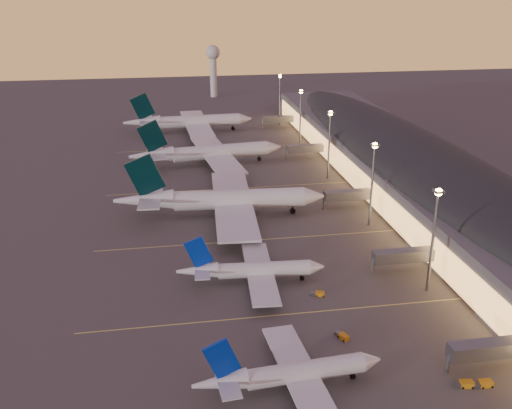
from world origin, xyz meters
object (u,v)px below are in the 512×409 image
at_px(airliner_narrow_north, 251,270).
at_px(airliner_wide_far, 189,122).
at_px(radar_tower, 213,62).
at_px(baggage_tug_c, 318,294).
at_px(airliner_wide_mid, 208,153).
at_px(baggage_tug_d, 342,336).
at_px(baggage_tug_b, 483,384).
at_px(airliner_narrow_south, 290,374).
at_px(airliner_wide_near, 221,200).
at_px(baggage_tug_a, 464,384).

xyz_separation_m(airliner_narrow_north, airliner_wide_far, (-6.38, 155.78, 1.85)).
height_order(radar_tower, baggage_tug_c, radar_tower).
xyz_separation_m(airliner_wide_mid, baggage_tug_d, (16.88, -125.39, -4.68)).
height_order(airliner_wide_far, baggage_tug_b, airliner_wide_far).
distance_m(airliner_wide_mid, baggage_tug_d, 126.61).
relative_size(airliner_narrow_south, radar_tower, 1.09).
distance_m(airliner_wide_far, baggage_tug_d, 183.42).
xyz_separation_m(airliner_narrow_south, baggage_tug_b, (34.98, -5.16, -2.76)).
relative_size(airliner_wide_near, baggage_tug_a, 17.14).
bearing_deg(airliner_wide_mid, baggage_tug_d, -89.21).
bearing_deg(baggage_tug_a, baggage_tug_d, 141.85).
height_order(airliner_wide_far, baggage_tug_c, airliner_wide_far).
height_order(airliner_narrow_south, baggage_tug_b, airliner_narrow_south).
relative_size(airliner_wide_near, airliner_wide_far, 1.04).
height_order(airliner_narrow_north, radar_tower, radar_tower).
xyz_separation_m(airliner_wide_mid, baggage_tug_b, (37.60, -144.28, -4.63)).
bearing_deg(airliner_narrow_south, airliner_wide_mid, 86.87).
height_order(radar_tower, baggage_tug_b, radar_tower).
bearing_deg(airliner_narrow_north, airliner_wide_far, 96.18).
bearing_deg(airliner_narrow_north, baggage_tug_d, -56.68).
bearing_deg(baggage_tug_b, airliner_wide_mid, 105.54).
bearing_deg(baggage_tug_d, airliner_wide_far, 162.41).
xyz_separation_m(baggage_tug_a, baggage_tug_c, (-17.59, 35.95, -0.06)).
distance_m(airliner_wide_mid, baggage_tug_c, 109.16).
distance_m(airliner_narrow_north, baggage_tug_b, 57.63).
bearing_deg(airliner_narrow_north, airliner_wide_mid, 94.98).
height_order(baggage_tug_b, baggage_tug_c, baggage_tug_b).
height_order(radar_tower, baggage_tug_d, radar_tower).
relative_size(baggage_tug_b, baggage_tug_c, 1.08).
relative_size(baggage_tug_a, baggage_tug_c, 1.11).
xyz_separation_m(airliner_narrow_south, airliner_wide_near, (-3.24, 84.08, 2.17)).
bearing_deg(baggage_tug_b, airliner_narrow_north, 129.15).
height_order(airliner_wide_near, airliner_wide_far, airliner_wide_near).
bearing_deg(baggage_tug_b, baggage_tug_c, 120.93).
bearing_deg(radar_tower, airliner_narrow_south, -92.82).
height_order(airliner_wide_far, baggage_tug_d, airliner_wide_far).
bearing_deg(baggage_tug_b, radar_tower, 94.96).
xyz_separation_m(baggage_tug_b, baggage_tug_d, (-20.72, 18.89, -0.05)).
bearing_deg(airliner_wide_near, radar_tower, 88.93).
distance_m(airliner_narrow_south, airliner_wide_mid, 139.16).
relative_size(airliner_narrow_north, baggage_tug_c, 10.46).
bearing_deg(airliner_narrow_south, radar_tower, 82.98).
height_order(airliner_narrow_north, baggage_tug_a, airliner_narrow_north).
bearing_deg(airliner_narrow_south, airliner_wide_near, 88.00).
xyz_separation_m(baggage_tug_c, baggage_tug_d, (0.34, -17.59, 0.02)).
xyz_separation_m(airliner_wide_far, baggage_tug_c, (20.94, -164.53, -4.76)).
bearing_deg(baggage_tug_b, baggage_tug_d, 138.57).
xyz_separation_m(airliner_wide_far, radar_tower, (21.24, 93.56, 16.67)).
bearing_deg(airliner_wide_far, baggage_tug_c, -85.23).
bearing_deg(airliner_wide_far, airliner_narrow_north, -90.13).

